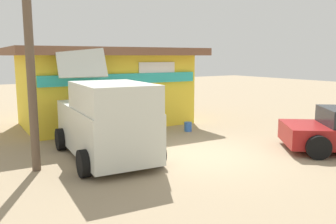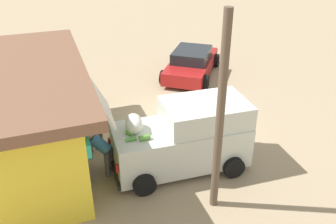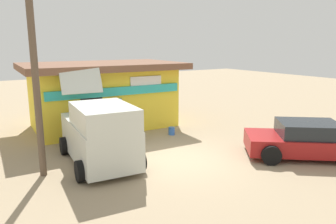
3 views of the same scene
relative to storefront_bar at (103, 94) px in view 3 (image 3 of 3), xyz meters
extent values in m
plane|color=#9E896B|center=(0.55, -5.73, -1.57)|extent=(60.00, 60.00, 0.00)
cube|color=yellow|center=(0.00, 0.01, -0.20)|extent=(6.39, 3.94, 2.75)
cube|color=#2DB7B2|center=(-0.09, -1.86, 0.35)|extent=(5.90, 0.42, 0.36)
cube|color=black|center=(-1.21, -1.78, -0.57)|extent=(0.90, 0.11, 2.00)
cube|color=white|center=(1.27, -1.91, 0.63)|extent=(1.50, 0.14, 0.60)
cube|color=brown|center=(0.00, 0.01, 1.32)|extent=(7.38, 4.93, 0.28)
cube|color=silver|center=(-2.00, -4.52, -0.79)|extent=(2.09, 4.05, 1.22)
cube|color=silver|center=(-2.07, -5.25, 0.16)|extent=(1.87, 2.57, 0.67)
cube|color=black|center=(-2.19, -6.41, 0.12)|extent=(1.46, 0.22, 0.51)
cube|color=silver|center=(-1.78, -2.34, 0.96)|extent=(1.58, 0.67, 0.97)
ellipsoid|color=silver|center=(-1.79, -3.19, 0.06)|extent=(0.57, 0.48, 0.48)
ellipsoid|color=silver|center=(-1.60, -3.24, 0.05)|extent=(0.55, 0.46, 0.46)
cylinder|color=#5F8F39|center=(-1.63, -3.28, -0.10)|extent=(0.22, 0.25, 0.15)
cylinder|color=#68B53E|center=(-1.86, -3.04, -0.11)|extent=(0.25, 0.23, 0.13)
cylinder|color=#52A03E|center=(-2.16, -2.98, -0.13)|extent=(0.11, 0.29, 0.10)
cylinder|color=#599638|center=(-2.26, -3.33, -0.11)|extent=(0.15, 0.29, 0.15)
cube|color=black|center=(-1.80, -2.53, -1.32)|extent=(1.63, 0.24, 0.16)
cube|color=red|center=(-2.46, -2.46, -0.73)|extent=(0.15, 0.07, 0.20)
cube|color=red|center=(-1.14, -2.59, -0.73)|extent=(0.15, 0.07, 0.20)
cylinder|color=black|center=(-3.05, -5.74, -1.25)|extent=(0.28, 0.66, 0.64)
cylinder|color=black|center=(-1.21, -5.93, -1.25)|extent=(0.28, 0.66, 0.64)
cylinder|color=black|center=(-2.79, -3.10, -1.25)|extent=(0.28, 0.66, 0.64)
cylinder|color=black|center=(-0.95, -3.29, -1.25)|extent=(0.28, 0.66, 0.64)
cube|color=maroon|center=(4.35, -7.97, -1.11)|extent=(4.37, 4.01, 0.58)
cube|color=#1E2328|center=(4.35, -7.97, -0.57)|extent=(2.55, 2.48, 0.49)
cylinder|color=black|center=(3.86, -6.33, -1.25)|extent=(0.64, 0.58, 0.65)
cylinder|color=black|center=(2.64, -7.84, -1.25)|extent=(0.64, 0.58, 0.65)
cylinder|color=#726047|center=(-0.28, -2.51, -1.16)|extent=(0.15, 0.15, 0.83)
cylinder|color=#726047|center=(-0.23, -2.17, -1.16)|extent=(0.15, 0.15, 0.83)
cylinder|color=#4C9959|center=(-0.25, -2.34, -0.45)|extent=(0.39, 0.39, 0.59)
sphere|color=brown|center=(-0.25, -2.34, -0.04)|extent=(0.22, 0.22, 0.22)
cylinder|color=#3872B2|center=(-0.25, -2.34, 0.09)|extent=(0.25, 0.25, 0.05)
cylinder|color=#4C9959|center=(-0.29, -2.58, -0.44)|extent=(0.09, 0.09, 0.56)
cylinder|color=#4C9959|center=(-0.21, -2.10, -0.44)|extent=(0.09, 0.09, 0.56)
cylinder|color=#4C4C51|center=(-1.64, -2.37, -1.18)|extent=(0.15, 0.15, 0.79)
cylinder|color=#4C4C51|center=(-1.34, -2.54, -1.18)|extent=(0.15, 0.15, 0.79)
cylinder|color=#3872B2|center=(-1.38, -2.28, -0.60)|extent=(0.62, 0.73, 0.62)
sphere|color=tan|center=(-1.23, -2.02, -0.35)|extent=(0.21, 0.21, 0.21)
cylinder|color=#3872B2|center=(-1.48, -1.97, -0.68)|extent=(0.09, 0.09, 0.53)
cylinder|color=#3872B2|center=(-1.07, -2.22, -0.68)|extent=(0.09, 0.09, 0.53)
ellipsoid|color=silver|center=(-1.69, -1.39, -1.33)|extent=(0.84, 0.92, 0.49)
cylinder|color=#649C45|center=(-1.37, -1.62, -1.50)|extent=(0.17, 0.29, 0.14)
cylinder|color=#58B643|center=(-1.83, -1.71, -1.52)|extent=(0.19, 0.26, 0.11)
cylinder|color=green|center=(-1.92, -1.10, -1.52)|extent=(0.18, 0.28, 0.10)
cylinder|color=#51AB37|center=(-1.80, -1.70, -1.52)|extent=(0.33, 0.14, 0.12)
cylinder|color=blue|center=(1.88, -3.06, -1.40)|extent=(0.28, 0.28, 0.34)
cylinder|color=brown|center=(-3.84, -4.66, 1.00)|extent=(0.20, 0.20, 5.14)
camera|label=1|loc=(-5.69, -13.21, 1.14)|focal=37.65mm
camera|label=2|loc=(-10.06, -0.77, 5.15)|focal=38.50mm
camera|label=3|loc=(-5.67, -14.44, 2.33)|focal=34.57mm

